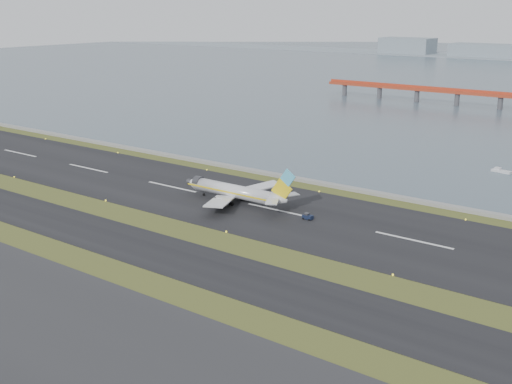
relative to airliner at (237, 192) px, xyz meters
The scene contains 8 objects.
ground 31.60m from the airliner, 65.33° to the right, with size 1000.00×1000.00×0.00m, color #3A4A1A.
apron_strip 84.63m from the airliner, 81.08° to the right, with size 1000.00×50.00×0.10m, color #29292B.
taxiway_strip 42.74m from the airliner, 72.08° to the right, with size 1000.00×18.00×0.10m, color black.
runway_strip 13.62m from the airliner, ahead, with size 1000.00×45.00×0.10m, color black.
seawall 34.21m from the airliner, 67.38° to the left, with size 1000.00×2.50×1.00m, color gray.
airliner is the anchor object (origin of this frame).
pushback_tug 24.22m from the airliner, ahead, with size 2.82×1.74×1.77m.
workboat_near 95.79m from the airliner, 58.18° to the left, with size 6.85×3.08×1.60m.
Camera 1 is at (95.61, -109.69, 54.66)m, focal length 45.00 mm.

